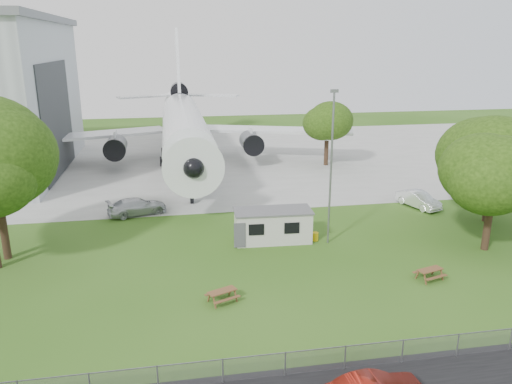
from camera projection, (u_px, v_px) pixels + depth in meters
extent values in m
plane|color=#487126|center=(237.00, 286.00, 32.83)|extent=(160.00, 160.00, 0.00)
cube|color=#B7B7B2|center=(199.00, 159.00, 68.67)|extent=(120.00, 46.00, 0.03)
cube|color=#2D3033|center=(57.00, 119.00, 59.21)|extent=(0.16, 16.00, 12.96)
cylinder|color=white|center=(184.00, 128.00, 63.11)|extent=(5.40, 34.00, 5.40)
cone|color=white|center=(192.00, 161.00, 45.18)|extent=(5.40, 5.50, 5.40)
cone|color=white|center=(179.00, 102.00, 82.69)|extent=(4.86, 9.00, 4.86)
cube|color=white|center=(86.00, 136.00, 64.39)|extent=(21.36, 10.77, 0.36)
cube|color=white|center=(275.00, 130.00, 68.55)|extent=(21.36, 10.77, 0.36)
cube|color=white|center=(178.00, 67.00, 81.05)|extent=(0.46, 9.96, 12.17)
cylinder|color=#515459|center=(116.00, 147.00, 61.82)|extent=(2.50, 4.20, 2.50)
cylinder|color=#515459|center=(251.00, 142.00, 64.65)|extent=(2.50, 4.20, 2.50)
cylinder|color=#515459|center=(179.00, 91.00, 81.17)|extent=(2.60, 4.50, 2.60)
cylinder|color=black|center=(192.00, 191.00, 49.60)|extent=(0.36, 0.36, 2.40)
cylinder|color=black|center=(163.00, 157.00, 64.70)|extent=(0.44, 0.44, 2.40)
cylinder|color=black|center=(207.00, 155.00, 65.64)|extent=(0.44, 0.44, 2.40)
cube|color=beige|center=(273.00, 226.00, 40.09)|extent=(6.10, 2.76, 2.50)
cube|color=#59595B|center=(273.00, 211.00, 39.72)|extent=(6.31, 2.97, 0.12)
cylinder|color=gold|center=(315.00, 236.00, 40.35)|extent=(0.50, 0.50, 0.70)
cube|color=gray|center=(265.00, 378.00, 23.87)|extent=(58.00, 0.04, 1.30)
cylinder|color=slate|center=(331.00, 170.00, 38.32)|extent=(0.16, 0.16, 12.00)
cylinder|color=#382619|center=(4.00, 230.00, 36.50)|extent=(0.56, 0.56, 4.42)
cylinder|color=#382619|center=(487.00, 229.00, 38.27)|extent=(0.56, 0.56, 3.38)
sphere|color=#456B1A|center=(494.00, 177.00, 37.08)|extent=(7.67, 7.67, 7.67)
cylinder|color=#382619|center=(487.00, 204.00, 44.45)|extent=(0.56, 0.56, 3.29)
sphere|color=#456B1A|center=(494.00, 160.00, 43.29)|extent=(8.72, 8.72, 8.72)
cylinder|color=#382619|center=(326.00, 153.00, 64.92)|extent=(0.56, 0.56, 3.23)
sphere|color=#456B1A|center=(327.00, 123.00, 63.79)|extent=(6.16, 6.16, 6.16)
imported|color=white|center=(418.00, 200.00, 48.39)|extent=(3.06, 5.02, 1.56)
imported|color=silver|center=(137.00, 207.00, 46.35)|extent=(5.81, 3.73, 1.57)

